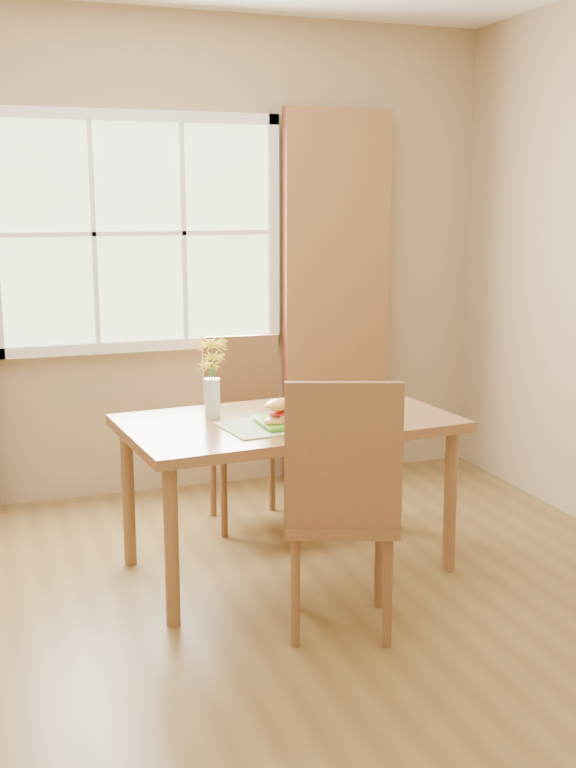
% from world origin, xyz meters
% --- Properties ---
extents(room, '(4.24, 3.84, 2.74)m').
position_xyz_m(room, '(0.00, 0.00, 1.35)').
color(room, brown).
rests_on(room, ground).
extents(window, '(1.62, 0.06, 1.32)m').
position_xyz_m(window, '(0.00, 1.87, 1.50)').
color(window, '#AFC494').
rests_on(window, room).
extents(curtain_right, '(0.65, 0.08, 2.20)m').
position_xyz_m(curtain_right, '(1.15, 1.78, 1.10)').
color(curtain_right, maroon).
rests_on(curtain_right, room).
extents(dining_table, '(1.53, 0.95, 0.71)m').
position_xyz_m(dining_table, '(0.42, 0.55, 0.64)').
color(dining_table, brown).
rests_on(dining_table, room).
extents(chair_near, '(0.55, 0.55, 1.04)m').
position_xyz_m(chair_near, '(0.39, -0.16, 0.57)').
color(chair_near, brown).
rests_on(chair_near, room).
extents(chair_far, '(0.44, 0.44, 0.98)m').
position_xyz_m(chair_far, '(0.42, 1.25, 0.54)').
color(chair_far, brown).
rests_on(chair_far, room).
extents(placemat, '(0.49, 0.39, 0.01)m').
position_xyz_m(placemat, '(0.32, 0.43, 0.72)').
color(placemat, beige).
rests_on(placemat, dining_table).
extents(plate, '(0.27, 0.27, 0.01)m').
position_xyz_m(plate, '(0.37, 0.43, 0.73)').
color(plate, '#65C832').
rests_on(plate, placemat).
extents(croissant_sandwich, '(0.18, 0.16, 0.11)m').
position_xyz_m(croissant_sandwich, '(0.32, 0.39, 0.79)').
color(croissant_sandwich, '#FAC155').
rests_on(croissant_sandwich, plate).
extents(water_glass, '(0.09, 0.09, 0.14)m').
position_xyz_m(water_glass, '(0.63, 0.43, 0.78)').
color(water_glass, silver).
rests_on(water_glass, dining_table).
extents(flower_vase, '(0.15, 0.15, 0.37)m').
position_xyz_m(flower_vase, '(0.10, 0.69, 0.93)').
color(flower_vase, silver).
rests_on(flower_vase, dining_table).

